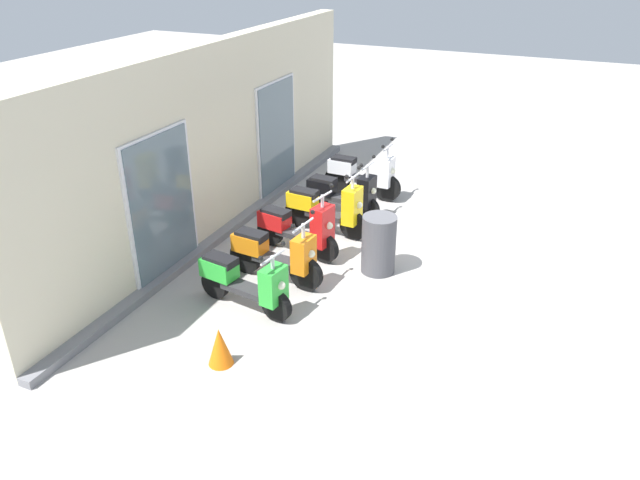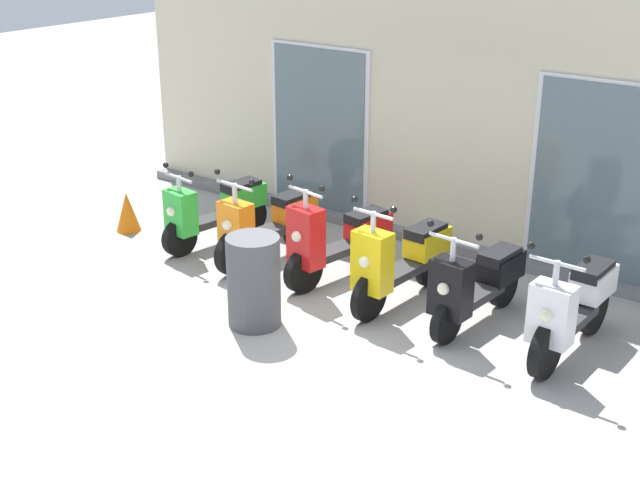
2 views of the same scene
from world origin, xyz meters
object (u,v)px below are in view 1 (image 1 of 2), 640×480
object	(u,v)px
scooter_white	(363,174)
traffic_cone	(220,346)
scooter_black	(343,192)
scooter_orange	(275,254)
trash_bin	(379,244)
scooter_red	(298,228)
scooter_green	(245,281)
scooter_yellow	(327,207)

from	to	relation	value
scooter_white	traffic_cone	distance (m)	5.85
scooter_black	scooter_white	size ratio (longest dim) A/B	0.93
scooter_white	traffic_cone	xyz separation A→B (m)	(-5.84, -0.26, -0.22)
scooter_orange	trash_bin	distance (m)	1.64
scooter_red	scooter_black	bearing A→B (deg)	-2.92
scooter_green	traffic_cone	size ratio (longest dim) A/B	3.02
scooter_black	scooter_orange	bearing A→B (deg)	179.48
scooter_orange	trash_bin	xyz separation A→B (m)	(0.93, -1.35, 0.01)
scooter_green	scooter_yellow	world-z (taller)	scooter_yellow
scooter_white	traffic_cone	size ratio (longest dim) A/B	3.15
scooter_yellow	scooter_red	bearing A→B (deg)	171.76
scooter_white	scooter_green	bearing A→B (deg)	178.97
traffic_cone	trash_bin	size ratio (longest dim) A/B	0.55
scooter_orange	scooter_white	distance (m)	3.74
scooter_black	traffic_cone	world-z (taller)	scooter_black
scooter_green	trash_bin	size ratio (longest dim) A/B	1.66
scooter_green	scooter_yellow	distance (m)	2.74
scooter_black	scooter_red	bearing A→B (deg)	177.08
scooter_white	scooter_black	bearing A→B (deg)	178.49
scooter_red	traffic_cone	world-z (taller)	scooter_red
scooter_green	scooter_black	size ratio (longest dim) A/B	1.03
scooter_orange	traffic_cone	xyz separation A→B (m)	(-2.11, -0.31, -0.20)
scooter_orange	scooter_yellow	world-z (taller)	scooter_yellow
scooter_orange	scooter_red	xyz separation A→B (m)	(0.96, 0.07, 0.01)
scooter_orange	scooter_red	world-z (taller)	scooter_red
scooter_black	scooter_green	bearing A→B (deg)	179.11
scooter_black	scooter_white	bearing A→B (deg)	-1.51
scooter_yellow	trash_bin	xyz separation A→B (m)	(-0.93, -1.28, -0.04)
scooter_yellow	traffic_cone	bearing A→B (deg)	-176.43
scooter_green	traffic_cone	world-z (taller)	scooter_green
scooter_orange	traffic_cone	size ratio (longest dim) A/B	3.16
scooter_green	scooter_red	size ratio (longest dim) A/B	0.98
scooter_orange	scooter_white	size ratio (longest dim) A/B	1.00
scooter_red	scooter_white	distance (m)	2.78
scooter_red	scooter_yellow	world-z (taller)	same
traffic_cone	trash_bin	xyz separation A→B (m)	(3.04, -1.03, 0.21)
scooter_green	scooter_black	xyz separation A→B (m)	(3.61, -0.06, 0.01)
scooter_white	traffic_cone	bearing A→B (deg)	-177.44
scooter_green	scooter_orange	size ratio (longest dim) A/B	0.96
scooter_red	scooter_black	distance (m)	1.78
scooter_red	scooter_white	world-z (taller)	scooter_red
scooter_green	scooter_yellow	xyz separation A→B (m)	(2.74, -0.10, 0.06)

